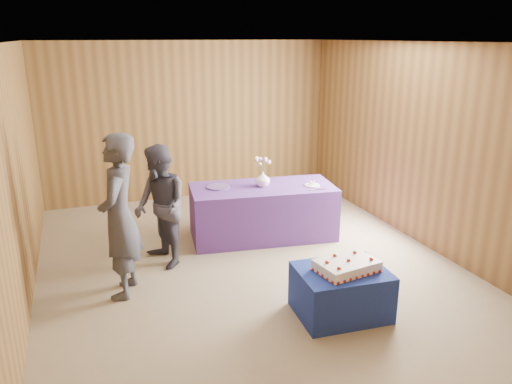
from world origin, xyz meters
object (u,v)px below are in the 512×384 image
serving_table (263,212)px  guest_right (160,207)px  cake_table (341,292)px  vase (263,179)px  guest_left (119,217)px  sheet_cake (347,266)px

serving_table → guest_right: size_ratio=1.31×
cake_table → serving_table: serving_table is taller
vase → guest_left: (-2.04, -1.04, 0.05)m
serving_table → vase: size_ratio=9.30×
serving_table → sheet_cake: (0.05, -2.27, 0.18)m
sheet_cake → guest_right: (-1.55, 1.84, 0.21)m
guest_left → guest_right: size_ratio=1.19×
guest_left → cake_table: bearing=77.0°
cake_table → guest_right: bearing=133.6°
serving_table → guest_left: (-2.04, -1.03, 0.53)m
sheet_cake → guest_right: bearing=120.8°
cake_table → guest_right: 2.42m
cake_table → sheet_cake: bearing=-32.4°
serving_table → vase: (0.00, 0.01, 0.48)m
sheet_cake → guest_left: 2.45m
vase → cake_table: bearing=-89.7°
serving_table → vase: 0.48m
cake_table → guest_right: (-1.52, 1.81, 0.52)m
vase → guest_right: (-1.51, -0.45, -0.09)m
guest_right → cake_table: bearing=25.3°
serving_table → sheet_cake: bearing=-81.3°
cake_table → sheet_cake: (0.03, -0.02, 0.30)m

